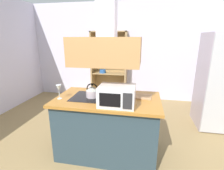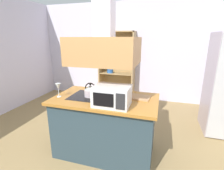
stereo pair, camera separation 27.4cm
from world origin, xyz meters
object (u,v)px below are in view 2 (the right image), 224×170
(cutting_board, at_px, (138,97))
(wine_glass_on_counter, at_px, (58,87))
(dish_cabinet, at_px, (117,70))
(microwave, at_px, (112,96))
(kettle, at_px, (91,91))

(cutting_board, relative_size, wine_glass_on_counter, 1.65)
(dish_cabinet, xyz_separation_m, cutting_board, (0.93, -2.26, 0.06))
(microwave, height_order, wine_glass_on_counter, microwave)
(kettle, height_order, microwave, microwave)
(kettle, height_order, wine_glass_on_counter, kettle)
(kettle, relative_size, wine_glass_on_counter, 1.01)
(dish_cabinet, height_order, kettle, dish_cabinet)
(kettle, distance_m, cutting_board, 0.71)
(microwave, bearing_deg, wine_glass_on_counter, 174.56)
(wine_glass_on_counter, bearing_deg, microwave, -5.44)
(dish_cabinet, bearing_deg, cutting_board, -67.63)
(dish_cabinet, relative_size, wine_glass_on_counter, 9.32)
(dish_cabinet, relative_size, kettle, 9.20)
(wine_glass_on_counter, bearing_deg, kettle, 19.15)
(kettle, height_order, cutting_board, kettle)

